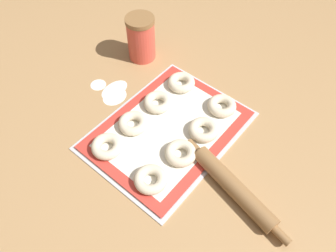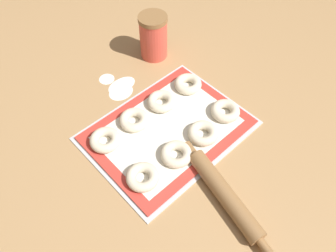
# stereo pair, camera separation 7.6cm
# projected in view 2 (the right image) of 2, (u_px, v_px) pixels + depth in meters

# --- Properties ---
(ground_plane) EXTENTS (2.80, 2.80, 0.00)m
(ground_plane) POSITION_uv_depth(u_px,v_px,m) (172.00, 132.00, 1.04)
(ground_plane) COLOR #A87F51
(baking_tray) EXTENTS (0.49, 0.37, 0.01)m
(baking_tray) POSITION_uv_depth(u_px,v_px,m) (168.00, 130.00, 1.04)
(baking_tray) COLOR silver
(baking_tray) RESTS_ON ground_plane
(baking_mat) EXTENTS (0.47, 0.35, 0.00)m
(baking_mat) POSITION_uv_depth(u_px,v_px,m) (168.00, 129.00, 1.03)
(baking_mat) COLOR red
(baking_mat) RESTS_ON baking_tray
(bagel_front_far_left) EXTENTS (0.09, 0.09, 0.03)m
(bagel_front_far_left) POSITION_uv_depth(u_px,v_px,m) (143.00, 177.00, 0.91)
(bagel_front_far_left) COLOR beige
(bagel_front_far_left) RESTS_ON baking_mat
(bagel_front_mid_left) EXTENTS (0.09, 0.09, 0.03)m
(bagel_front_mid_left) POSITION_uv_depth(u_px,v_px,m) (176.00, 154.00, 0.96)
(bagel_front_mid_left) COLOR beige
(bagel_front_mid_left) RESTS_ON baking_mat
(bagel_front_mid_right) EXTENTS (0.09, 0.09, 0.03)m
(bagel_front_mid_right) POSITION_uv_depth(u_px,v_px,m) (203.00, 133.00, 1.00)
(bagel_front_mid_right) COLOR beige
(bagel_front_mid_right) RESTS_ON baking_mat
(bagel_front_far_right) EXTENTS (0.09, 0.09, 0.03)m
(bagel_front_far_right) POSITION_uv_depth(u_px,v_px,m) (225.00, 111.00, 1.06)
(bagel_front_far_right) COLOR beige
(bagel_front_far_right) RESTS_ON baking_mat
(bagel_back_far_left) EXTENTS (0.09, 0.09, 0.03)m
(bagel_back_far_left) POSITION_uv_depth(u_px,v_px,m) (105.00, 140.00, 0.99)
(bagel_back_far_left) COLOR beige
(bagel_back_far_left) RESTS_ON baking_mat
(bagel_back_mid_left) EXTENTS (0.09, 0.09, 0.03)m
(bagel_back_mid_left) POSITION_uv_depth(u_px,v_px,m) (134.00, 120.00, 1.04)
(bagel_back_mid_left) COLOR beige
(bagel_back_mid_left) RESTS_ON baking_mat
(bagel_back_mid_right) EXTENTS (0.09, 0.09, 0.03)m
(bagel_back_mid_right) POSITION_uv_depth(u_px,v_px,m) (162.00, 101.00, 1.08)
(bagel_back_mid_right) COLOR beige
(bagel_back_mid_right) RESTS_ON baking_mat
(bagel_back_far_right) EXTENTS (0.09, 0.09, 0.03)m
(bagel_back_far_right) POSITION_uv_depth(u_px,v_px,m) (188.00, 84.00, 1.13)
(bagel_back_far_right) COLOR beige
(bagel_back_far_right) RESTS_ON baking_mat
(flour_canister) EXTENTS (0.10, 0.10, 0.17)m
(flour_canister) POSITION_uv_depth(u_px,v_px,m) (153.00, 36.00, 1.20)
(flour_canister) COLOR #DB4C3D
(flour_canister) RESTS_ON ground_plane
(rolling_pin) EXTENTS (0.11, 0.38, 0.05)m
(rolling_pin) POSITION_uv_depth(u_px,v_px,m) (225.00, 194.00, 0.88)
(rolling_pin) COLOR olive
(rolling_pin) RESTS_ON ground_plane
(flour_patch_near) EXTENTS (0.11, 0.07, 0.00)m
(flour_patch_near) POSITION_uv_depth(u_px,v_px,m) (122.00, 85.00, 1.16)
(flour_patch_near) COLOR white
(flour_patch_near) RESTS_ON ground_plane
(flour_patch_far) EXTENTS (0.09, 0.07, 0.00)m
(flour_patch_far) POSITION_uv_depth(u_px,v_px,m) (121.00, 92.00, 1.14)
(flour_patch_far) COLOR white
(flour_patch_far) RESTS_ON ground_plane
(flour_patch_side) EXTENTS (0.06, 0.06, 0.00)m
(flour_patch_side) POSITION_uv_depth(u_px,v_px,m) (107.00, 79.00, 1.18)
(flour_patch_side) COLOR white
(flour_patch_side) RESTS_ON ground_plane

